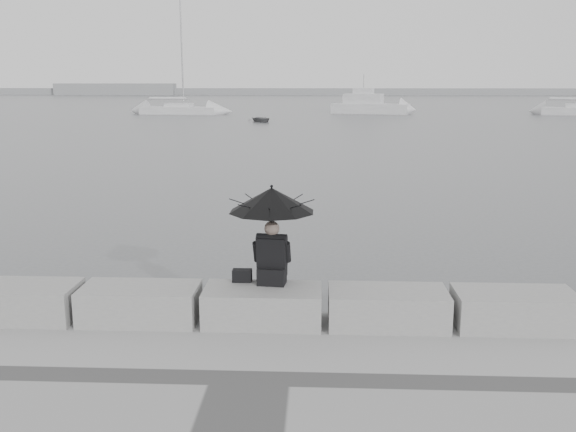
{
  "coord_description": "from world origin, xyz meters",
  "views": [
    {
      "loc": [
        0.74,
        -8.75,
        3.79
      ],
      "look_at": [
        0.18,
        3.0,
        1.28
      ],
      "focal_mm": 40.0,
      "sensor_mm": 36.0,
      "label": 1
    }
  ],
  "objects_px": {
    "dinghy": "(262,119)",
    "sailboat_left": "(179,109)",
    "motor_cruiser": "(371,106)",
    "seated_person": "(272,212)"
  },
  "relations": [
    {
      "from": "dinghy",
      "to": "sailboat_left",
      "type": "bearing_deg",
      "value": 97.23
    },
    {
      "from": "sailboat_left",
      "to": "motor_cruiser",
      "type": "bearing_deg",
      "value": 12.82
    },
    {
      "from": "sailboat_left",
      "to": "seated_person",
      "type": "bearing_deg",
      "value": -69.81
    },
    {
      "from": "sailboat_left",
      "to": "dinghy",
      "type": "relative_size",
      "value": 4.61
    },
    {
      "from": "dinghy",
      "to": "seated_person",
      "type": "bearing_deg",
      "value": -116.72
    },
    {
      "from": "sailboat_left",
      "to": "motor_cruiser",
      "type": "xyz_separation_m",
      "value": [
        21.33,
        2.21,
        0.38
      ]
    },
    {
      "from": "seated_person",
      "to": "motor_cruiser",
      "type": "height_order",
      "value": "motor_cruiser"
    },
    {
      "from": "seated_person",
      "to": "motor_cruiser",
      "type": "bearing_deg",
      "value": 91.31
    },
    {
      "from": "motor_cruiser",
      "to": "seated_person",
      "type": "bearing_deg",
      "value": -79.07
    },
    {
      "from": "sailboat_left",
      "to": "motor_cruiser",
      "type": "distance_m",
      "value": 21.45
    }
  ]
}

